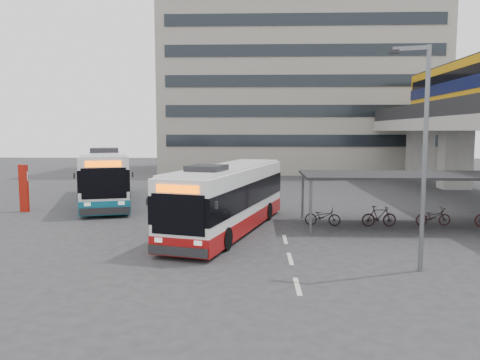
{
  "coord_description": "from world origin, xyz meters",
  "views": [
    {
      "loc": [
        1.27,
        -19.45,
        4.57
      ],
      "look_at": [
        0.42,
        5.03,
        2.0
      ],
      "focal_mm": 35.0,
      "sensor_mm": 36.0,
      "label": 1
    }
  ],
  "objects_px": {
    "pedestrian": "(208,213)",
    "bus_teal": "(107,176)",
    "bus_main": "(229,199)",
    "lamp_post": "(422,145)"
  },
  "relations": [
    {
      "from": "bus_main",
      "to": "pedestrian",
      "type": "height_order",
      "value": "bus_main"
    },
    {
      "from": "bus_teal",
      "to": "pedestrian",
      "type": "bearing_deg",
      "value": -67.34
    },
    {
      "from": "bus_teal",
      "to": "lamp_post",
      "type": "bearing_deg",
      "value": -60.63
    },
    {
      "from": "pedestrian",
      "to": "bus_main",
      "type": "bearing_deg",
      "value": -20.57
    },
    {
      "from": "bus_main",
      "to": "bus_teal",
      "type": "xyz_separation_m",
      "value": [
        -8.37,
        8.43,
        0.18
      ]
    },
    {
      "from": "bus_main",
      "to": "pedestrian",
      "type": "distance_m",
      "value": 1.27
    },
    {
      "from": "lamp_post",
      "to": "bus_main",
      "type": "bearing_deg",
      "value": 153.03
    },
    {
      "from": "bus_teal",
      "to": "lamp_post",
      "type": "distance_m",
      "value": 20.91
    },
    {
      "from": "bus_main",
      "to": "bus_teal",
      "type": "height_order",
      "value": "bus_teal"
    },
    {
      "from": "pedestrian",
      "to": "bus_teal",
      "type": "bearing_deg",
      "value": 67.97
    }
  ]
}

